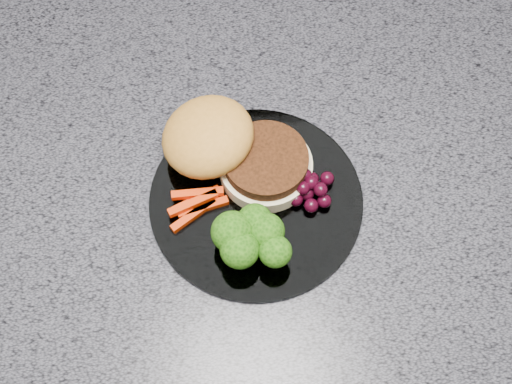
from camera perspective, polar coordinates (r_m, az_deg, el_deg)
island_cabinet at (r=1.32m, az=-4.85°, el=-8.23°), size 1.20×0.60×0.86m
countertop at (r=0.91m, az=-7.00°, el=0.76°), size 1.20×0.60×0.04m
plate at (r=0.87m, az=0.00°, el=-0.68°), size 0.26×0.26×0.01m
burger at (r=0.87m, az=-2.22°, el=3.49°), size 0.20×0.16×0.06m
carrot_sticks at (r=0.86m, az=-4.77°, el=-0.95°), size 0.07×0.06×0.02m
broccoli at (r=0.81m, az=-0.49°, el=-3.61°), size 0.09×0.08×0.06m
grape_bunch at (r=0.86m, az=4.44°, el=0.25°), size 0.06×0.05×0.03m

